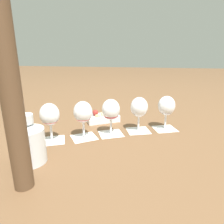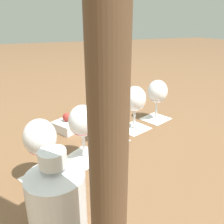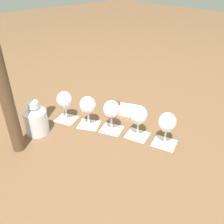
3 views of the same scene
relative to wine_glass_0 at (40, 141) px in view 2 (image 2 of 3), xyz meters
name	(u,v)px [view 2 (image 2 of 3)]	position (x,y,z in m)	size (l,w,h in m)	color
ground_plane	(112,141)	(0.24, 0.12, -0.11)	(8.00, 8.00, 0.00)	brown
tasting_card_0	(45,177)	(0.00, 0.00, -0.11)	(0.13, 0.13, 0.00)	white
tasting_card_1	(84,157)	(0.13, 0.06, -0.11)	(0.14, 0.14, 0.00)	white
tasting_card_2	(110,141)	(0.24, 0.12, -0.11)	(0.14, 0.13, 0.00)	white
tasting_card_3	(134,128)	(0.36, 0.18, -0.11)	(0.13, 0.12, 0.00)	white
tasting_card_4	(155,119)	(0.49, 0.22, -0.11)	(0.13, 0.13, 0.00)	white
wine_glass_0	(40,141)	(0.00, 0.00, 0.00)	(0.08, 0.08, 0.16)	white
wine_glass_1	(83,124)	(0.13, 0.06, 0.00)	(0.08, 0.08, 0.16)	white
wine_glass_2	(110,111)	(0.24, 0.12, 0.00)	(0.08, 0.08, 0.16)	white
wine_glass_3	(135,101)	(0.36, 0.18, 0.00)	(0.08, 0.08, 0.16)	white
wine_glass_4	(157,94)	(0.49, 0.22, 0.00)	(0.08, 0.08, 0.16)	white
ceramic_vase	(56,196)	(0.00, -0.17, -0.04)	(0.11, 0.11, 0.17)	silver
snack_dish	(75,122)	(0.16, 0.28, -0.09)	(0.19, 0.16, 0.07)	silver
umbrella_pole	(108,49)	(0.06, -0.29, 0.25)	(0.05, 0.05, 0.71)	brown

